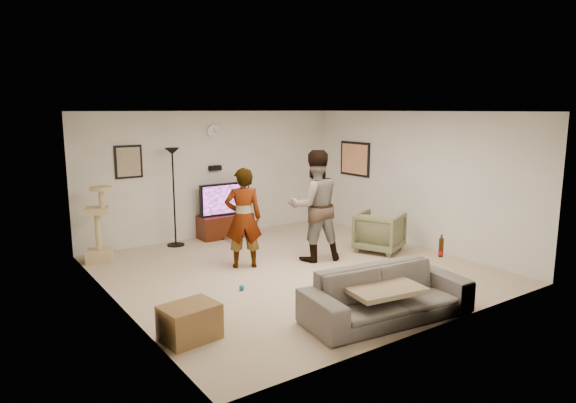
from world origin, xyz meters
TOP-DOWN VIEW (x-y plane):
  - floor at (0.00, 0.00)m, footprint 5.50×5.50m
  - ceiling at (0.00, 0.00)m, footprint 5.50×5.50m
  - wall_back at (0.00, 2.75)m, footprint 5.50×0.04m
  - wall_front at (0.00, -2.75)m, footprint 5.50×0.04m
  - wall_left at (-2.75, 0.00)m, footprint 0.04×5.50m
  - wall_right at (2.75, 0.00)m, footprint 0.04×5.50m
  - wall_clock at (0.00, 2.72)m, footprint 0.26×0.04m
  - wall_speaker at (0.00, 2.69)m, footprint 0.25×0.10m
  - picture_back at (-1.70, 2.73)m, footprint 0.42×0.03m
  - picture_right at (2.73, 1.60)m, footprint 0.03×0.78m
  - tv_stand at (0.11, 2.50)m, footprint 1.09×0.45m
  - console_box at (0.14, 2.11)m, footprint 0.40×0.30m
  - tv at (0.11, 2.50)m, footprint 1.07×0.08m
  - tv_screen at (0.11, 2.46)m, footprint 0.98×0.01m
  - floor_lamp at (-0.99, 2.44)m, footprint 0.32×0.32m
  - cat_tree at (-2.43, 2.21)m, footprint 0.53×0.53m
  - person_left at (-0.58, 0.55)m, footprint 0.70×0.60m
  - person_right at (0.61, 0.23)m, footprint 1.07×0.94m
  - sofa at (-0.17, -2.24)m, footprint 2.20×1.09m
  - throw_blanket at (-0.28, -2.24)m, footprint 0.99×0.83m
  - beer_bottle at (0.80, -2.24)m, footprint 0.06×0.06m
  - armchair at (1.91, -0.02)m, footprint 1.02×1.01m
  - side_table at (-2.40, -1.41)m, footprint 0.66×0.53m
  - toy_ball at (-1.16, -0.38)m, footprint 0.08×0.08m

SIDE VIEW (x-z plane):
  - floor at x=0.00m, z-range -0.02..0.00m
  - console_box at x=0.14m, z-range 0.00..0.07m
  - toy_ball at x=-1.16m, z-range 0.00..0.08m
  - side_table at x=-2.40m, z-range 0.00..0.40m
  - tv_stand at x=0.11m, z-range 0.00..0.45m
  - sofa at x=-0.17m, z-range 0.00..0.62m
  - armchair at x=1.91m, z-range 0.00..0.71m
  - throw_blanket at x=-0.28m, z-range 0.39..0.45m
  - cat_tree at x=-2.43m, z-range 0.00..1.29m
  - beer_bottle at x=0.80m, z-range 0.62..0.87m
  - tv at x=0.11m, z-range 0.45..1.09m
  - tv_screen at x=0.11m, z-range 0.49..1.05m
  - person_left at x=-0.58m, z-range 0.00..1.63m
  - floor_lamp at x=-0.99m, z-range 0.00..1.83m
  - person_right at x=0.61m, z-range 0.00..1.88m
  - wall_back at x=0.00m, z-range 0.00..2.50m
  - wall_front at x=0.00m, z-range 0.00..2.50m
  - wall_left at x=-2.75m, z-range 0.00..2.50m
  - wall_right at x=2.75m, z-range 0.00..2.50m
  - wall_speaker at x=0.00m, z-range 1.33..1.43m
  - picture_right at x=2.73m, z-range 1.19..1.81m
  - picture_back at x=-1.70m, z-range 1.34..1.86m
  - wall_clock at x=0.00m, z-range 1.97..2.23m
  - ceiling at x=0.00m, z-range 2.50..2.52m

